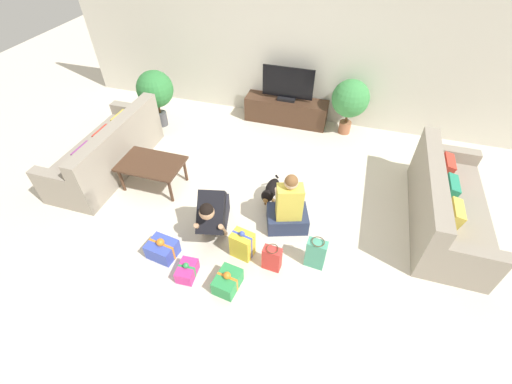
{
  "coord_description": "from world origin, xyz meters",
  "views": [
    {
      "loc": [
        0.98,
        -3.19,
        3.46
      ],
      "look_at": [
        0.06,
        -0.13,
        0.45
      ],
      "focal_mm": 24.0,
      "sensor_mm": 36.0,
      "label": 1
    }
  ],
  "objects_px": {
    "tv": "(288,86)",
    "sofa_right": "(445,206)",
    "gift_box_a": "(162,249)",
    "gift_bag_a": "(272,258)",
    "gift_box_b": "(228,281)",
    "gift_box_d": "(187,271)",
    "gift_box_c": "(242,244)",
    "tv_console": "(286,111)",
    "potted_plant_corner_left": "(155,90)",
    "coffee_table": "(151,166)",
    "sofa_left": "(108,152)",
    "dog": "(271,191)",
    "person_sitting": "(288,210)",
    "potted_plant_back_right": "(350,100)",
    "person_kneeling": "(213,213)",
    "gift_bag_b": "(316,253)"
  },
  "relations": [
    {
      "from": "tv",
      "to": "sofa_right",
      "type": "bearing_deg",
      "value": -36.48
    },
    {
      "from": "gift_box_a",
      "to": "gift_bag_a",
      "type": "distance_m",
      "value": 1.34
    },
    {
      "from": "gift_box_b",
      "to": "gift_box_d",
      "type": "xyz_separation_m",
      "value": [
        -0.5,
        0.01,
        -0.02
      ]
    },
    {
      "from": "gift_box_a",
      "to": "gift_box_d",
      "type": "bearing_deg",
      "value": -23.95
    },
    {
      "from": "tv",
      "to": "gift_box_c",
      "type": "bearing_deg",
      "value": -86.39
    },
    {
      "from": "gift_box_c",
      "to": "gift_box_d",
      "type": "xyz_separation_m",
      "value": [
        -0.52,
        -0.48,
        -0.1
      ]
    },
    {
      "from": "tv_console",
      "to": "potted_plant_corner_left",
      "type": "bearing_deg",
      "value": -160.51
    },
    {
      "from": "coffee_table",
      "to": "gift_box_d",
      "type": "distance_m",
      "value": 1.75
    },
    {
      "from": "sofa_left",
      "to": "dog",
      "type": "distance_m",
      "value": 2.61
    },
    {
      "from": "person_sitting",
      "to": "gift_bag_a",
      "type": "xyz_separation_m",
      "value": [
        -0.03,
        -0.68,
        -0.15
      ]
    },
    {
      "from": "tv",
      "to": "gift_box_d",
      "type": "height_order",
      "value": "tv"
    },
    {
      "from": "gift_box_a",
      "to": "gift_box_d",
      "type": "distance_m",
      "value": 0.45
    },
    {
      "from": "potted_plant_back_right",
      "to": "gift_box_b",
      "type": "distance_m",
      "value": 3.73
    },
    {
      "from": "tv",
      "to": "potted_plant_back_right",
      "type": "relative_size",
      "value": 0.92
    },
    {
      "from": "dog",
      "to": "gift_box_b",
      "type": "bearing_deg",
      "value": -91.05
    },
    {
      "from": "gift_box_a",
      "to": "gift_box_b",
      "type": "bearing_deg",
      "value": -11.71
    },
    {
      "from": "gift_box_b",
      "to": "tv_console",
      "type": "bearing_deg",
      "value": 92.88
    },
    {
      "from": "sofa_left",
      "to": "potted_plant_back_right",
      "type": "height_order",
      "value": "potted_plant_back_right"
    },
    {
      "from": "dog",
      "to": "gift_box_d",
      "type": "distance_m",
      "value": 1.58
    },
    {
      "from": "person_kneeling",
      "to": "person_sitting",
      "type": "height_order",
      "value": "person_sitting"
    },
    {
      "from": "sofa_left",
      "to": "gift_box_d",
      "type": "height_order",
      "value": "sofa_left"
    },
    {
      "from": "sofa_right",
      "to": "coffee_table",
      "type": "bearing_deg",
      "value": 96.2
    },
    {
      "from": "gift_box_b",
      "to": "sofa_right",
      "type": "bearing_deg",
      "value": 36.55
    },
    {
      "from": "potted_plant_corner_left",
      "to": "gift_bag_a",
      "type": "distance_m",
      "value": 3.73
    },
    {
      "from": "sofa_left",
      "to": "person_sitting",
      "type": "height_order",
      "value": "person_sitting"
    },
    {
      "from": "person_sitting",
      "to": "gift_box_a",
      "type": "relative_size",
      "value": 2.48
    },
    {
      "from": "gift_box_b",
      "to": "gift_box_d",
      "type": "bearing_deg",
      "value": 179.24
    },
    {
      "from": "potted_plant_back_right",
      "to": "gift_box_b",
      "type": "relative_size",
      "value": 2.73
    },
    {
      "from": "sofa_left",
      "to": "gift_bag_b",
      "type": "xyz_separation_m",
      "value": [
        3.39,
        -0.91,
        -0.09
      ]
    },
    {
      "from": "gift_bag_b",
      "to": "potted_plant_corner_left",
      "type": "bearing_deg",
      "value": 144.96
    },
    {
      "from": "person_kneeling",
      "to": "gift_bag_a",
      "type": "height_order",
      "value": "person_kneeling"
    },
    {
      "from": "potted_plant_back_right",
      "to": "gift_bag_a",
      "type": "bearing_deg",
      "value": -99.09
    },
    {
      "from": "gift_box_a",
      "to": "gift_bag_b",
      "type": "height_order",
      "value": "gift_bag_b"
    },
    {
      "from": "potted_plant_back_right",
      "to": "gift_box_b",
      "type": "xyz_separation_m",
      "value": [
        -0.92,
        -3.58,
        -0.55
      ]
    },
    {
      "from": "tv",
      "to": "gift_box_c",
      "type": "height_order",
      "value": "tv"
    },
    {
      "from": "person_sitting",
      "to": "tv_console",
      "type": "bearing_deg",
      "value": -95.16
    },
    {
      "from": "coffee_table",
      "to": "gift_box_b",
      "type": "xyz_separation_m",
      "value": [
        1.64,
        -1.32,
        -0.27
      ]
    },
    {
      "from": "person_sitting",
      "to": "gift_box_b",
      "type": "relative_size",
      "value": 2.53
    },
    {
      "from": "person_kneeling",
      "to": "dog",
      "type": "height_order",
      "value": "person_kneeling"
    },
    {
      "from": "person_kneeling",
      "to": "person_sitting",
      "type": "distance_m",
      "value": 0.95
    },
    {
      "from": "sofa_left",
      "to": "potted_plant_back_right",
      "type": "bearing_deg",
      "value": 121.33
    },
    {
      "from": "sofa_right",
      "to": "gift_box_c",
      "type": "relative_size",
      "value": 4.84
    },
    {
      "from": "potted_plant_back_right",
      "to": "gift_box_d",
      "type": "height_order",
      "value": "potted_plant_back_right"
    },
    {
      "from": "sofa_left",
      "to": "potted_plant_back_right",
      "type": "relative_size",
      "value": 2.06
    },
    {
      "from": "tv",
      "to": "gift_bag_b",
      "type": "bearing_deg",
      "value": -70.67
    },
    {
      "from": "coffee_table",
      "to": "dog",
      "type": "distance_m",
      "value": 1.76
    },
    {
      "from": "gift_box_b",
      "to": "gift_bag_a",
      "type": "distance_m",
      "value": 0.57
    },
    {
      "from": "person_sitting",
      "to": "tv",
      "type": "bearing_deg",
      "value": -95.16
    },
    {
      "from": "potted_plant_corner_left",
      "to": "person_kneeling",
      "type": "height_order",
      "value": "potted_plant_corner_left"
    },
    {
      "from": "tv_console",
      "to": "person_sitting",
      "type": "xyz_separation_m",
      "value": [
        0.62,
        -2.55,
        0.09
      ]
    }
  ]
}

